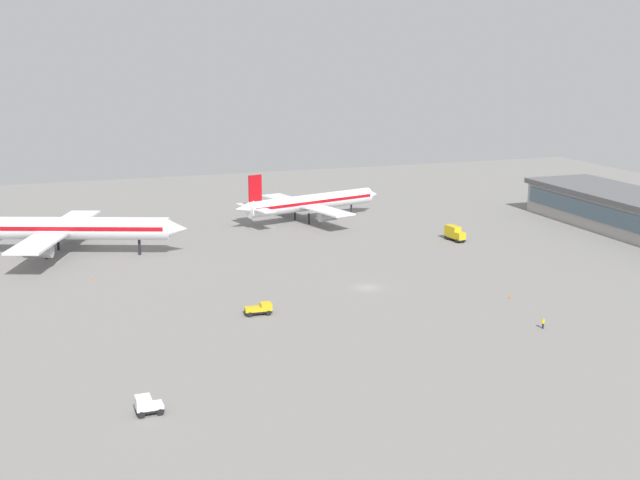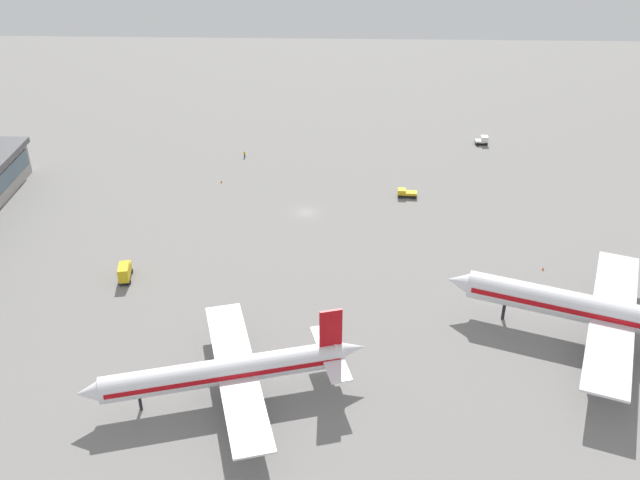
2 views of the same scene
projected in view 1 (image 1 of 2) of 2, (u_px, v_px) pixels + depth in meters
ground at (367, 288)px, 147.70m from camera, size 288.00×288.00×0.00m
airplane_at_gate at (310, 202)px, 203.79m from camera, size 34.63×42.37×13.12m
airplane_taxiing at (64, 228)px, 170.17m from camera, size 40.86×49.61×15.68m
pushback_tractor at (260, 309)px, 132.59m from camera, size 2.44×4.51×1.90m
baggage_tug at (147, 405)px, 96.32m from camera, size 2.31×3.26×2.30m
catering_truck at (454, 233)px, 183.52m from camera, size 5.82×2.89×3.30m
ground_crew_worker at (543, 323)px, 125.91m from camera, size 0.51×0.53×1.67m
safety_cone_near_gate at (93, 278)px, 152.86m from camera, size 0.44×0.44×0.60m
safety_cone_mid_apron at (510, 297)px, 141.22m from camera, size 0.44×0.44×0.60m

